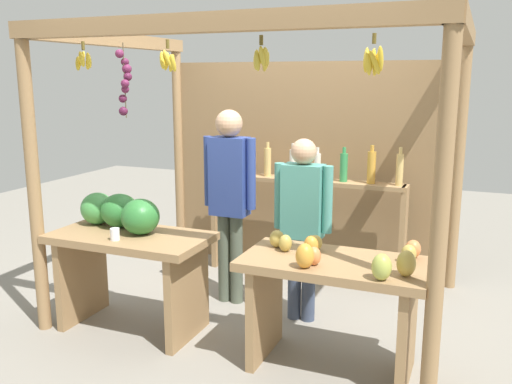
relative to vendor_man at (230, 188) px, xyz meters
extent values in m
plane|color=gray|center=(0.32, 0.03, -1.03)|extent=(12.00, 12.00, 0.00)
cylinder|color=#99754C|center=(-1.15, -1.06, 0.15)|extent=(0.10, 0.10, 2.36)
cylinder|color=#99754C|center=(1.79, -1.06, 0.15)|extent=(0.10, 0.10, 2.36)
cylinder|color=#99754C|center=(-1.15, 1.11, 0.15)|extent=(0.10, 0.10, 2.36)
cylinder|color=#99754C|center=(1.79, 1.11, 0.15)|extent=(0.10, 0.10, 2.36)
cube|color=#99754C|center=(0.32, -1.06, 1.27)|extent=(3.04, 0.12, 0.12)
cube|color=#99754C|center=(-1.15, 0.03, 1.27)|extent=(0.12, 2.27, 0.12)
cube|color=#99754C|center=(1.79, 0.03, 1.27)|extent=(0.12, 2.27, 0.12)
cube|color=olive|center=(0.32, 1.13, 0.03)|extent=(2.94, 0.04, 2.12)
cylinder|color=brown|center=(-0.04, -0.87, 1.16)|extent=(0.02, 0.02, 0.06)
ellipsoid|color=gold|center=(-0.01, -0.87, 1.03)|extent=(0.04, 0.08, 0.13)
ellipsoid|color=gold|center=(-0.03, -0.84, 1.03)|extent=(0.07, 0.05, 0.13)
ellipsoid|color=gold|center=(-0.07, -0.85, 1.04)|extent=(0.05, 0.05, 0.13)
ellipsoid|color=gold|center=(-0.07, -0.90, 1.05)|extent=(0.06, 0.06, 0.13)
ellipsoid|color=gold|center=(-0.04, -0.89, 1.06)|extent=(0.08, 0.06, 0.13)
cylinder|color=brown|center=(0.69, -1.00, 1.16)|extent=(0.02, 0.02, 0.06)
ellipsoid|color=gold|center=(0.72, -0.99, 1.06)|extent=(0.04, 0.08, 0.13)
ellipsoid|color=gold|center=(0.71, -0.97, 1.03)|extent=(0.07, 0.06, 0.13)
ellipsoid|color=gold|center=(0.68, -0.98, 1.05)|extent=(0.07, 0.06, 0.14)
ellipsoid|color=gold|center=(0.66, -1.00, 1.04)|extent=(0.04, 0.06, 0.13)
ellipsoid|color=gold|center=(0.67, -1.02, 1.03)|extent=(0.05, 0.05, 0.13)
ellipsoid|color=gold|center=(0.71, -1.02, 1.06)|extent=(0.05, 0.05, 0.13)
cylinder|color=brown|center=(1.35, -0.88, 1.16)|extent=(0.02, 0.02, 0.06)
ellipsoid|color=gold|center=(1.39, -0.89, 1.04)|extent=(0.04, 0.07, 0.15)
ellipsoid|color=gold|center=(1.37, -0.85, 1.02)|extent=(0.06, 0.05, 0.16)
ellipsoid|color=gold|center=(1.34, -0.86, 1.03)|extent=(0.06, 0.05, 0.16)
ellipsoid|color=gold|center=(1.31, -0.88, 1.03)|extent=(0.04, 0.06, 0.15)
ellipsoid|color=gold|center=(1.33, -0.92, 1.02)|extent=(0.06, 0.05, 0.16)
ellipsoid|color=gold|center=(1.36, -0.91, 1.02)|extent=(0.09, 0.06, 0.16)
cylinder|color=brown|center=(-0.70, -0.93, 1.16)|extent=(0.02, 0.02, 0.06)
ellipsoid|color=gold|center=(-0.66, -0.93, 1.05)|extent=(0.04, 0.05, 0.11)
ellipsoid|color=gold|center=(-0.69, -0.90, 1.04)|extent=(0.06, 0.05, 0.12)
ellipsoid|color=gold|center=(-0.74, -0.91, 1.07)|extent=(0.05, 0.07, 0.12)
ellipsoid|color=gold|center=(-0.74, -0.95, 1.03)|extent=(0.06, 0.07, 0.12)
ellipsoid|color=gold|center=(-0.69, -0.96, 1.06)|extent=(0.06, 0.04, 0.12)
cylinder|color=#4C422D|center=(-0.52, -0.71, 0.91)|extent=(0.01, 0.01, 0.55)
sphere|color=#601E42|center=(-0.54, -0.73, 1.11)|extent=(0.06, 0.06, 0.06)
sphere|color=#511938|center=(-0.53, -0.69, 1.05)|extent=(0.06, 0.06, 0.06)
sphere|color=#601E42|center=(-0.51, -0.69, 1.00)|extent=(0.07, 0.07, 0.07)
sphere|color=#511938|center=(-0.50, -0.69, 0.94)|extent=(0.06, 0.06, 0.06)
sphere|color=#601E42|center=(-0.50, -0.74, 0.89)|extent=(0.06, 0.06, 0.06)
sphere|color=#601E42|center=(-0.51, -0.72, 0.85)|extent=(0.06, 0.06, 0.06)
sphere|color=#511938|center=(-0.54, -0.71, 0.78)|extent=(0.06, 0.06, 0.06)
sphere|color=#511938|center=(-0.54, -0.71, 0.69)|extent=(0.07, 0.07, 0.07)
cube|color=#99754C|center=(-0.48, -0.79, -0.28)|extent=(1.23, 0.64, 0.06)
cube|color=#99754C|center=(-0.98, -0.79, -0.67)|extent=(0.06, 0.58, 0.72)
cube|color=#99754C|center=(0.01, -0.79, -0.67)|extent=(0.06, 0.58, 0.72)
ellipsoid|color=#2D7533|center=(-0.40, -0.76, -0.11)|extent=(0.37, 0.37, 0.28)
ellipsoid|color=#429347|center=(-0.90, -0.63, -0.12)|extent=(0.38, 0.38, 0.26)
ellipsoid|color=#2D7533|center=(-0.68, -0.64, -0.11)|extent=(0.32, 0.32, 0.27)
cylinder|color=white|center=(-0.49, -0.97, -0.21)|extent=(0.07, 0.07, 0.09)
cube|color=#99754C|center=(1.13, -0.79, -0.28)|extent=(1.23, 0.64, 0.06)
cube|color=#99754C|center=(0.64, -0.79, -0.67)|extent=(0.06, 0.58, 0.72)
cube|color=#99754C|center=(1.63, -0.79, -0.67)|extent=(0.06, 0.58, 0.72)
ellipsoid|color=gold|center=(0.95, -0.72, -0.19)|extent=(0.12, 0.12, 0.13)
ellipsoid|color=#B79E47|center=(1.61, -0.92, -0.17)|extent=(0.15, 0.15, 0.16)
ellipsoid|color=#E07F47|center=(1.61, -0.54, -0.19)|extent=(0.12, 0.12, 0.12)
ellipsoid|color=#E07F47|center=(1.03, -0.94, -0.19)|extent=(0.13, 0.13, 0.12)
ellipsoid|color=#B79E47|center=(0.96, -0.64, -0.19)|extent=(0.12, 0.12, 0.11)
ellipsoid|color=gold|center=(1.00, -1.01, -0.17)|extent=(0.17, 0.17, 0.16)
ellipsoid|color=#B79E47|center=(0.77, -0.74, -0.19)|extent=(0.12, 0.12, 0.12)
ellipsoid|color=#B79E47|center=(0.68, -0.67, -0.19)|extent=(0.13, 0.13, 0.12)
ellipsoid|color=#B79E47|center=(1.59, -0.66, -0.19)|extent=(0.14, 0.14, 0.12)
ellipsoid|color=#A8B24C|center=(1.48, -1.04, -0.17)|extent=(0.14, 0.14, 0.16)
cube|color=#99754C|center=(-0.54, 0.84, -0.53)|extent=(0.05, 0.20, 1.00)
cube|color=#99754C|center=(1.37, 0.84, -0.53)|extent=(0.05, 0.20, 1.00)
cube|color=#99754C|center=(0.41, 0.84, -0.05)|extent=(1.91, 0.22, 0.04)
cylinder|color=#994C1E|center=(-0.47, 0.84, 0.09)|extent=(0.07, 0.07, 0.25)
cylinder|color=#994C1E|center=(-0.47, 0.84, 0.25)|extent=(0.03, 0.03, 0.06)
cylinder|color=gold|center=(-0.23, 0.84, 0.10)|extent=(0.07, 0.07, 0.25)
cylinder|color=gold|center=(-0.23, 0.84, 0.25)|extent=(0.03, 0.03, 0.06)
cylinder|color=#D8B266|center=(0.02, 0.84, 0.11)|extent=(0.07, 0.07, 0.28)
cylinder|color=#D8B266|center=(0.02, 0.84, 0.28)|extent=(0.03, 0.03, 0.06)
cylinder|color=silver|center=(0.29, 0.84, 0.11)|extent=(0.07, 0.07, 0.28)
cylinder|color=silver|center=(0.29, 0.84, 0.28)|extent=(0.03, 0.03, 0.06)
cylinder|color=silver|center=(0.54, 0.84, 0.10)|extent=(0.06, 0.06, 0.25)
cylinder|color=silver|center=(0.54, 0.84, 0.25)|extent=(0.03, 0.03, 0.06)
cylinder|color=#338C4C|center=(0.79, 0.84, 0.10)|extent=(0.07, 0.07, 0.27)
cylinder|color=#338C4C|center=(0.79, 0.84, 0.27)|extent=(0.03, 0.03, 0.06)
cylinder|color=gold|center=(1.05, 0.84, 0.12)|extent=(0.08, 0.08, 0.30)
cylinder|color=gold|center=(1.05, 0.84, 0.30)|extent=(0.03, 0.03, 0.06)
cylinder|color=#D8B266|center=(1.31, 0.84, 0.12)|extent=(0.07, 0.07, 0.29)
cylinder|color=#D8B266|center=(1.31, 0.84, 0.29)|extent=(0.03, 0.03, 0.06)
cylinder|color=#505A49|center=(-0.06, 0.00, -0.63)|extent=(0.11, 0.11, 0.80)
cylinder|color=#505A49|center=(0.06, 0.00, -0.63)|extent=(0.11, 0.11, 0.80)
cube|color=#2D428C|center=(0.00, 0.00, 0.10)|extent=(0.32, 0.19, 0.67)
cylinder|color=#2D428C|center=(-0.20, 0.00, 0.14)|extent=(0.08, 0.08, 0.61)
cylinder|color=#2D428C|center=(0.20, 0.00, 0.14)|extent=(0.08, 0.08, 0.61)
sphere|color=tan|center=(0.00, 0.00, 0.56)|extent=(0.23, 0.23, 0.23)
cylinder|color=#3D4963|center=(0.64, -0.11, -0.68)|extent=(0.11, 0.11, 0.70)
cylinder|color=#3D4963|center=(0.76, -0.11, -0.68)|extent=(0.11, 0.11, 0.70)
cube|color=teal|center=(0.70, -0.11, -0.03)|extent=(0.32, 0.19, 0.59)
cylinder|color=teal|center=(0.50, -0.11, 0.00)|extent=(0.08, 0.08, 0.53)
cylinder|color=teal|center=(0.90, -0.11, 0.00)|extent=(0.08, 0.08, 0.53)
sphere|color=tan|center=(0.70, -0.11, 0.37)|extent=(0.20, 0.20, 0.20)
camera|label=1|loc=(1.98, -4.20, 0.93)|focal=38.61mm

